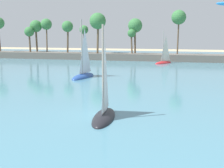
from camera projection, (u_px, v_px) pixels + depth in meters
name	position (u px, v px, depth m)	size (l,w,h in m)	color
sea	(165.00, 67.00, 63.51)	(220.00, 107.53, 0.06)	teal
palm_headland	(150.00, 49.00, 77.27)	(116.48, 6.76, 12.90)	#605B54
sailboat_near_shore	(104.00, 109.00, 25.29)	(2.22, 5.96, 8.47)	black
sailboat_mid_bay	(83.00, 72.00, 48.33)	(2.94, 7.06, 9.93)	#234793
sailboat_toward_headland	(164.00, 60.00, 70.20)	(4.62, 5.57, 8.16)	red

